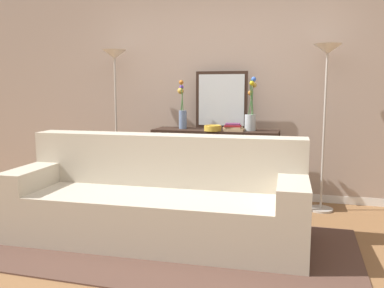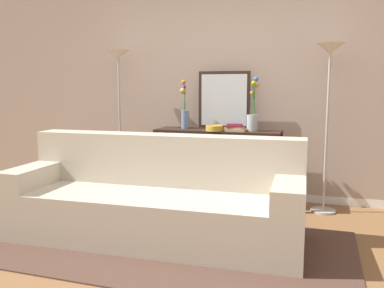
% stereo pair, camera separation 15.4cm
% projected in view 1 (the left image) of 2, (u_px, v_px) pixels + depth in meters
% --- Properties ---
extents(ground_plane, '(16.00, 16.00, 0.02)m').
position_uv_depth(ground_plane, '(174.00, 265.00, 3.02)').
color(ground_plane, brown).
extents(back_wall, '(12.00, 0.15, 2.65)m').
position_uv_depth(back_wall, '(228.00, 86.00, 4.82)').
color(back_wall, white).
rests_on(back_wall, ground).
extents(area_rug, '(3.31, 1.58, 0.01)m').
position_uv_depth(area_rug, '(152.00, 244.00, 3.39)').
color(area_rug, '#51382D').
rests_on(area_rug, ground).
extents(couch, '(2.53, 0.96, 0.88)m').
position_uv_depth(couch, '(158.00, 202.00, 3.50)').
color(couch, '#BCB29E').
rests_on(couch, ground).
extents(console_table, '(1.40, 0.40, 0.83)m').
position_uv_depth(console_table, '(215.00, 152.00, 4.56)').
color(console_table, black).
rests_on(console_table, ground).
extents(floor_lamp_left, '(0.28, 0.28, 1.74)m').
position_uv_depth(floor_lamp_left, '(115.00, 82.00, 4.79)').
color(floor_lamp_left, '#B7B2A8').
rests_on(floor_lamp_left, ground).
extents(floor_lamp_right, '(0.28, 0.28, 1.74)m').
position_uv_depth(floor_lamp_right, '(326.00, 81.00, 4.15)').
color(floor_lamp_right, '#B7B2A8').
rests_on(floor_lamp_right, ground).
extents(wall_mirror, '(0.60, 0.02, 0.65)m').
position_uv_depth(wall_mirror, '(221.00, 100.00, 4.63)').
color(wall_mirror, black).
rests_on(wall_mirror, console_table).
extents(vase_tall_flowers, '(0.11, 0.11, 0.55)m').
position_uv_depth(vase_tall_flowers, '(182.00, 111.00, 4.61)').
color(vase_tall_flowers, '#6B84AD').
rests_on(vase_tall_flowers, console_table).
extents(vase_short_flowers, '(0.12, 0.13, 0.58)m').
position_uv_depth(vase_short_flowers, '(251.00, 115.00, 4.41)').
color(vase_short_flowers, silver).
rests_on(vase_short_flowers, console_table).
extents(fruit_bowl, '(0.19, 0.19, 0.06)m').
position_uv_depth(fruit_bowl, '(213.00, 128.00, 4.40)').
color(fruit_bowl, gold).
rests_on(fruit_bowl, console_table).
extents(book_stack, '(0.23, 0.15, 0.09)m').
position_uv_depth(book_stack, '(233.00, 128.00, 4.37)').
color(book_stack, tan).
rests_on(book_stack, console_table).
extents(book_row_under_console, '(0.23, 0.17, 0.13)m').
position_uv_depth(book_row_under_console, '(177.00, 195.00, 4.75)').
color(book_row_under_console, '#236033').
rests_on(book_row_under_console, ground).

